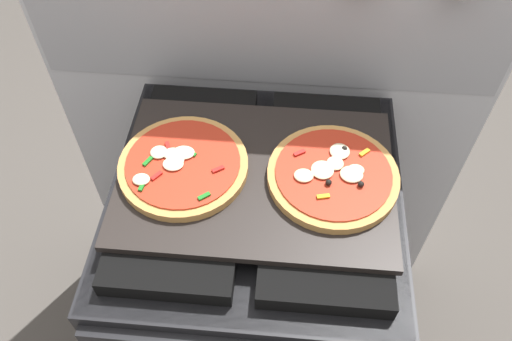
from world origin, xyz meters
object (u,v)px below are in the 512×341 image
Objects in this scene: pizza_right at (333,177)px; stove at (256,281)px; pizza_left at (183,164)px; baking_tray at (256,176)px.

stove is at bearing 179.42° from pizza_right.
pizza_right is (0.15, -0.00, 0.48)m from stove.
pizza_left is at bearing 179.11° from pizza_right.
pizza_left is 0.29m from pizza_right.
baking_tray is at bearing 90.00° from stove.
pizza_left reaches higher than stove.
pizza_right is at bearing -0.89° from pizza_left.
baking_tray is 2.12× the size of pizza_left.
pizza_left is (-0.14, 0.00, 0.02)m from baking_tray.
pizza_right reaches higher than baking_tray.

